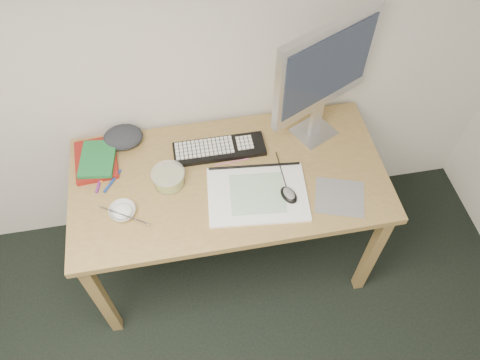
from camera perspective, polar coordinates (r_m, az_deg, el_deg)
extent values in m
plane|color=silver|center=(1.95, -13.85, 17.40)|extent=(3.60, 0.00, 3.60)
cube|color=#A4844B|center=(2.31, -16.50, -13.79)|extent=(0.05, 0.05, 0.71)
cube|color=#A4844B|center=(2.40, 15.73, -8.70)|extent=(0.05, 0.05, 0.71)
cube|color=#A4844B|center=(2.60, -16.58, -1.58)|extent=(0.05, 0.05, 0.71)
cube|color=#A4844B|center=(2.69, 11.53, 2.45)|extent=(0.05, 0.05, 0.71)
cube|color=#A4844B|center=(2.09, -1.37, 0.08)|extent=(1.40, 0.70, 0.03)
cube|color=slate|center=(2.05, 12.05, -2.04)|extent=(0.25, 0.24, 0.00)
cube|color=white|center=(2.01, 2.13, -1.74)|extent=(0.45, 0.34, 0.01)
cube|color=black|center=(2.16, -2.54, 3.78)|extent=(0.42, 0.13, 0.02)
cube|color=silver|center=(2.26, 8.95, 5.84)|extent=(0.23, 0.22, 0.01)
cube|color=silver|center=(2.20, 9.23, 7.33)|extent=(0.06, 0.04, 0.17)
cube|color=silver|center=(1.99, 10.40, 13.33)|extent=(0.48, 0.26, 0.42)
cube|color=black|center=(1.99, 10.44, 13.55)|extent=(0.42, 0.21, 0.33)
ellipsoid|color=black|center=(2.00, 5.99, -1.66)|extent=(0.09, 0.11, 0.03)
imported|color=white|center=(2.01, -14.11, -3.77)|extent=(0.12, 0.12, 0.03)
cylinder|color=silver|center=(1.98, -14.02, -4.17)|extent=(0.20, 0.13, 0.02)
cylinder|color=#E0D74F|center=(2.05, -8.69, 0.25)|extent=(0.18, 0.18, 0.07)
cube|color=maroon|center=(2.21, -17.14, 2.36)|extent=(0.20, 0.25, 0.02)
cube|color=#1A6B33|center=(2.19, -16.97, 2.47)|extent=(0.18, 0.22, 0.02)
ellipsoid|color=#24272B|center=(2.24, -14.06, 5.08)|extent=(0.19, 0.17, 0.06)
cylinder|color=#CF6793|center=(2.12, -1.05, 2.21)|extent=(0.16, 0.02, 0.01)
cylinder|color=tan|center=(2.10, 0.56, 1.68)|extent=(0.15, 0.07, 0.01)
cylinder|color=black|center=(2.14, -0.62, 2.84)|extent=(0.19, 0.03, 0.01)
cylinder|color=#1B3994|center=(2.13, -15.29, -0.12)|extent=(0.08, 0.12, 0.01)
cylinder|color=orange|center=(2.18, -16.85, 0.99)|extent=(0.03, 0.12, 0.01)
cylinder|color=#7D2589|center=(2.14, -16.71, -0.04)|extent=(0.04, 0.13, 0.01)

